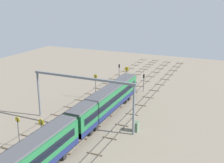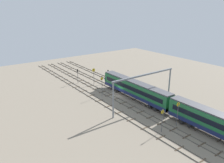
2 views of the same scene
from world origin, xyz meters
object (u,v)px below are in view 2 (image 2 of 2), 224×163
at_px(relay_cabinet, 165,95).
at_px(overhead_gantry, 144,83).
at_px(speed_sign_distant_end, 94,74).
at_px(signal_light_trackside_departure, 78,74).
at_px(speed_sign_near_foreground, 162,118).
at_px(speed_sign_far_trackside, 178,111).
at_px(train, 170,104).
at_px(signal_light_trackside_approach, 108,74).
at_px(speed_sign_mid_trackside, 102,84).

bearing_deg(relay_cabinet, overhead_gantry, 98.09).
bearing_deg(overhead_gantry, speed_sign_distant_end, 1.57).
bearing_deg(signal_light_trackside_departure, relay_cabinet, -151.76).
bearing_deg(speed_sign_near_foreground, speed_sign_far_trackside, -92.38).
xyz_separation_m(train, signal_light_trackside_approach, (27.29, -2.08, 0.08)).
height_order(speed_sign_near_foreground, signal_light_trackside_departure, speed_sign_near_foreground).
distance_m(speed_sign_far_trackside, relay_cabinet, 15.47).
xyz_separation_m(overhead_gantry, relay_cabinet, (1.30, -9.11, -5.67)).
bearing_deg(overhead_gantry, speed_sign_far_trackside, 177.35).
xyz_separation_m(speed_sign_mid_trackside, speed_sign_far_trackside, (-22.87, -3.44, -0.02)).
xyz_separation_m(speed_sign_near_foreground, speed_sign_distant_end, (32.37, -4.22, 0.44)).
bearing_deg(signal_light_trackside_departure, speed_sign_mid_trackside, -178.98).
height_order(speed_sign_far_trackside, relay_cabinet, speed_sign_far_trackside).
relative_size(speed_sign_near_foreground, speed_sign_far_trackside, 0.90).
relative_size(speed_sign_near_foreground, speed_sign_mid_trackside, 0.88).
xyz_separation_m(train, overhead_gantry, (6.41, 1.98, 3.82)).
relative_size(speed_sign_far_trackside, speed_sign_distant_end, 1.02).
bearing_deg(train, speed_sign_near_foreground, 120.26).
distance_m(speed_sign_mid_trackside, relay_cabinet, 17.27).
bearing_deg(relay_cabinet, signal_light_trackside_departure, 28.24).
bearing_deg(speed_sign_far_trackside, overhead_gantry, -2.65).
distance_m(speed_sign_mid_trackside, speed_sign_far_trackside, 23.13).
bearing_deg(signal_light_trackside_approach, relay_cabinet, -165.56).
bearing_deg(speed_sign_distant_end, train, -174.80).
bearing_deg(relay_cabinet, speed_sign_far_trackside, 141.00).
height_order(overhead_gantry, speed_sign_distant_end, overhead_gantry).
bearing_deg(relay_cabinet, speed_sign_distant_end, 25.14).
bearing_deg(speed_sign_distant_end, signal_light_trackside_departure, 41.49).
height_order(speed_sign_near_foreground, speed_sign_distant_end, speed_sign_distant_end).
height_order(speed_sign_far_trackside, signal_light_trackside_approach, speed_sign_far_trackside).
relative_size(signal_light_trackside_approach, relay_cabinet, 2.59).
distance_m(signal_light_trackside_departure, relay_cabinet, 28.17).
relative_size(speed_sign_mid_trackside, relay_cabinet, 3.36).
bearing_deg(overhead_gantry, signal_light_trackside_departure, 9.11).
bearing_deg(signal_light_trackside_approach, speed_sign_far_trackside, 171.76).
distance_m(speed_sign_near_foreground, speed_sign_far_trackside, 4.35).
bearing_deg(speed_sign_distant_end, speed_sign_near_foreground, 172.57).
bearing_deg(train, speed_sign_distant_end, 5.20).
bearing_deg(signal_light_trackside_approach, speed_sign_mid_trackside, 137.01).
xyz_separation_m(signal_light_trackside_approach, signal_light_trackside_departure, (5.15, 8.24, 0.28)).
bearing_deg(speed_sign_mid_trackside, speed_sign_distant_end, -18.98).
bearing_deg(overhead_gantry, train, -162.79).
bearing_deg(speed_sign_mid_trackside, signal_light_trackside_approach, -42.99).
height_order(train, speed_sign_distant_end, speed_sign_distant_end).
height_order(train, relay_cabinet, train).
bearing_deg(relay_cabinet, signal_light_trackside_approach, 14.44).
relative_size(speed_sign_mid_trackside, speed_sign_far_trackside, 1.02).
bearing_deg(speed_sign_near_foreground, relay_cabinet, -50.05).
relative_size(signal_light_trackside_departure, relay_cabinet, 2.87).
relative_size(overhead_gantry, speed_sign_near_foreground, 3.97).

